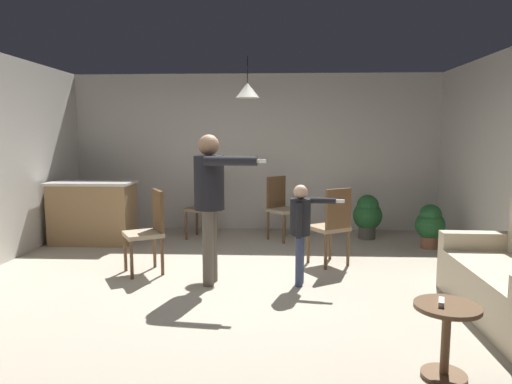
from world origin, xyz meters
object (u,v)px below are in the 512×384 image
person_adult (211,192)px  dining_chair_near_wall (203,204)px  kitchen_counter (93,212)px  side_table_by_couch (446,332)px  person_child (301,223)px  dining_chair_by_counter (149,228)px  dining_chair_spare (332,223)px  potted_plant_corner (368,215)px  spare_remote_on_table (441,302)px  potted_plant_by_wall (430,224)px  dining_chair_centre_back (281,205)px

person_adult → dining_chair_near_wall: 2.43m
kitchen_counter → side_table_by_couch: (3.99, -3.82, -0.15)m
person_adult → person_child: 1.05m
side_table_by_couch → dining_chair_by_counter: size_ratio=0.52×
side_table_by_couch → dining_chair_spare: bearing=99.5°
side_table_by_couch → person_adult: (-1.88, 1.94, 0.70)m
kitchen_counter → potted_plant_corner: size_ratio=1.78×
dining_chair_spare → spare_remote_on_table: dining_chair_spare is taller
kitchen_counter → dining_chair_spare: size_ratio=1.26×
side_table_by_couch → person_child: 2.17m
dining_chair_near_wall → side_table_by_couch: bearing=136.8°
side_table_by_couch → potted_plant_corner: bearing=86.1°
potted_plant_corner → person_adult: bearing=-132.6°
side_table_by_couch → spare_remote_on_table: 0.22m
person_adult → potted_plant_corner: bearing=143.7°
dining_chair_near_wall → potted_plant_corner: bearing=-161.3°
dining_chair_by_counter → spare_remote_on_table: dining_chair_by_counter is taller
side_table_by_couch → person_adult: size_ratio=0.31×
dining_chair_by_counter → potted_plant_by_wall: dining_chair_by_counter is taller
person_child → dining_chair_centre_back: 2.28m
spare_remote_on_table → person_child: bearing=113.5°
dining_chair_near_wall → dining_chair_by_counter: bearing=98.0°
kitchen_counter → spare_remote_on_table: bearing=-44.1°
side_table_by_couch → dining_chair_near_wall: bearing=118.8°
dining_chair_by_counter → spare_remote_on_table: (2.65, -2.34, -0.01)m
kitchen_counter → person_child: bearing=-31.3°
person_child → potted_plant_corner: 2.66m
dining_chair_near_wall → potted_plant_by_wall: dining_chair_near_wall is taller
dining_chair_by_counter → dining_chair_near_wall: 1.98m
dining_chair_spare → dining_chair_near_wall: bearing=108.2°
dining_chair_centre_back → potted_plant_corner: dining_chair_centre_back is taller
person_adult → dining_chair_centre_back: bearing=167.0°
person_child → dining_chair_spare: person_child is taller
dining_chair_centre_back → potted_plant_corner: bearing=141.3°
dining_chair_spare → potted_plant_corner: dining_chair_spare is taller
dining_chair_centre_back → spare_remote_on_table: 4.34m
spare_remote_on_table → dining_chair_centre_back: bearing=104.0°
person_adult → potted_plant_by_wall: (2.97, 1.77, -0.67)m
side_table_by_couch → dining_chair_centre_back: dining_chair_centre_back is taller
side_table_by_couch → person_adult: 2.80m
side_table_by_couch → dining_chair_near_wall: size_ratio=0.52×
person_child → dining_chair_spare: 0.91m
dining_chair_by_counter → person_child: bearing=-131.7°
kitchen_counter → person_adult: size_ratio=0.76×
kitchen_counter → dining_chair_by_counter: dining_chair_by_counter is taller
dining_chair_by_counter → spare_remote_on_table: 3.53m
kitchen_counter → dining_chair_near_wall: size_ratio=1.26×
kitchen_counter → dining_chair_spare: (3.53, -1.10, 0.07)m
dining_chair_by_counter → side_table_by_couch: bearing=-160.4°
side_table_by_couch → spare_remote_on_table: (-0.04, -0.00, 0.21)m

